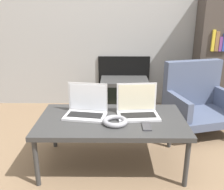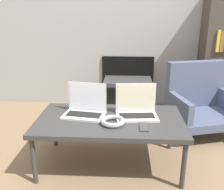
{
  "view_description": "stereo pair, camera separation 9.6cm",
  "coord_description": "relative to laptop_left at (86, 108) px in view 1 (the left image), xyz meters",
  "views": [
    {
      "loc": [
        0.02,
        -1.41,
        1.23
      ],
      "look_at": [
        0.0,
        0.69,
        0.51
      ],
      "focal_mm": 40.0,
      "sensor_mm": 36.0,
      "label": 1
    },
    {
      "loc": [
        0.12,
        -1.41,
        1.23
      ],
      "look_at": [
        0.0,
        0.69,
        0.51
      ],
      "focal_mm": 40.0,
      "sensor_mm": 36.0,
      "label": 2
    }
  ],
  "objects": [
    {
      "name": "laptop_left",
      "position": [
        0.0,
        0.0,
        0.0
      ],
      "size": [
        0.35,
        0.25,
        0.26
      ],
      "rotation": [
        0.0,
        0.0,
        -0.15
      ],
      "color": "silver",
      "rests_on": "table"
    },
    {
      "name": "phone",
      "position": [
        0.46,
        -0.22,
        -0.06
      ],
      "size": [
        0.06,
        0.14,
        0.01
      ],
      "color": "#333338",
      "rests_on": "table"
    },
    {
      "name": "armchair",
      "position": [
        1.11,
        0.61,
        -0.14
      ],
      "size": [
        0.76,
        0.7,
        0.72
      ],
      "rotation": [
        0.0,
        0.0,
        0.26
      ],
      "color": "#47516B",
      "rests_on": "ground_plane"
    },
    {
      "name": "table",
      "position": [
        0.21,
        -0.07,
        -0.09
      ],
      "size": [
        1.16,
        0.63,
        0.41
      ],
      "color": "#333333",
      "rests_on": "ground_plane"
    },
    {
      "name": "tv",
      "position": [
        0.35,
        1.13,
        -0.27
      ],
      "size": [
        0.59,
        0.41,
        0.41
      ],
      "color": "#383838",
      "rests_on": "ground_plane"
    },
    {
      "name": "headphones",
      "position": [
        0.23,
        -0.17,
        -0.04
      ],
      "size": [
        0.19,
        0.19,
        0.04
      ],
      "color": "gray",
      "rests_on": "table"
    },
    {
      "name": "wall_back",
      "position": [
        0.21,
        1.38,
        0.81
      ],
      "size": [
        7.0,
        0.08,
        2.6
      ],
      "color": "#999999",
      "rests_on": "ground_plane"
    },
    {
      "name": "laptop_right",
      "position": [
        0.42,
        0.0,
        0.0
      ],
      "size": [
        0.34,
        0.23,
        0.26
      ],
      "rotation": [
        0.0,
        0.0,
        0.09
      ],
      "color": "silver",
      "rests_on": "table"
    }
  ]
}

